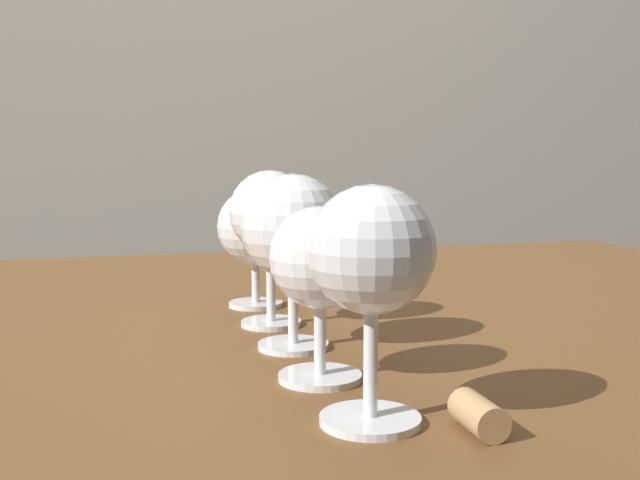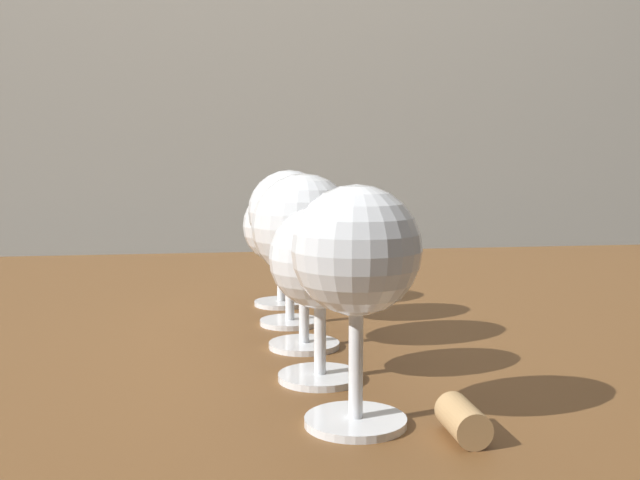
% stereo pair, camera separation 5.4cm
% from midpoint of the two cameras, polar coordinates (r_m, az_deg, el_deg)
% --- Properties ---
extents(dining_table, '(1.57, 0.98, 0.72)m').
position_cam_midpoint_polar(dining_table, '(0.83, -3.25, -10.23)').
color(dining_table, brown).
rests_on(dining_table, ground_plane).
extents(wine_glass_cabernet, '(0.08, 0.08, 0.15)m').
position_cam_midpoint_polar(wine_glass_cabernet, '(0.45, 6.25, -1.27)').
color(wine_glass_cabernet, white).
rests_on(wine_glass_cabernet, dining_table).
extents(wine_glass_rose, '(0.08, 0.08, 0.13)m').
position_cam_midpoint_polar(wine_glass_rose, '(0.54, 2.85, -1.82)').
color(wine_glass_rose, white).
rests_on(wine_glass_rose, dining_table).
extents(wine_glass_port, '(0.09, 0.09, 0.15)m').
position_cam_midpoint_polar(wine_glass_port, '(0.64, 1.19, 0.73)').
color(wine_glass_port, white).
rests_on(wine_glass_port, dining_table).
extents(wine_glass_merlot, '(0.08, 0.08, 0.15)m').
position_cam_midpoint_polar(wine_glass_merlot, '(0.72, -0.22, 1.88)').
color(wine_glass_merlot, white).
rests_on(wine_glass_merlot, dining_table).
extents(wine_glass_pinot, '(0.08, 0.08, 0.13)m').
position_cam_midpoint_polar(wine_glass_pinot, '(0.82, -1.15, 0.91)').
color(wine_glass_pinot, white).
rests_on(wine_glass_pinot, dining_table).
extents(cork, '(0.02, 0.04, 0.02)m').
position_cam_midpoint_polar(cork, '(0.46, 14.31, -13.30)').
color(cork, tan).
rests_on(cork, dining_table).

